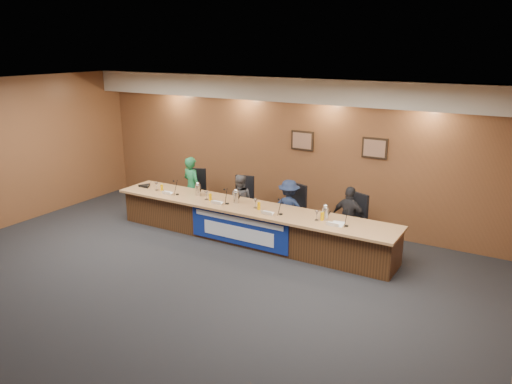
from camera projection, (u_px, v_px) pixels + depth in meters
floor at (174, 288)px, 8.22m from camera, size 10.00×10.00×0.00m
ceiling at (164, 91)px, 7.30m from camera, size 10.00×8.00×0.04m
wall_back at (286, 150)px, 11.06m from camera, size 10.00×0.04×3.20m
soffit at (282, 89)px, 10.47m from camera, size 10.00×0.50×0.50m
dais_body at (249, 224)px, 10.10m from camera, size 6.00×0.80×0.70m
dais_top at (248, 207)px, 9.95m from camera, size 6.10×0.95×0.05m
banner at (238, 229)px, 9.75m from camera, size 2.20×0.02×0.65m
banner_text_upper at (238, 220)px, 9.68m from camera, size 2.00×0.01×0.10m
banner_text_lower at (238, 233)px, 9.76m from camera, size 1.60×0.01×0.28m
wall_photo_left at (302, 141)px, 10.77m from camera, size 0.52×0.04×0.42m
wall_photo_right at (375, 148)px, 9.99m from camera, size 0.52×0.04×0.42m
panelist_a at (192, 187)px, 11.41m from camera, size 0.58×0.45×1.42m
panelist_b at (240, 201)px, 10.82m from camera, size 0.70×0.63×1.17m
panelist_c at (289, 209)px, 10.23m from camera, size 0.87×0.61×1.22m
panelist_d at (349, 218)px, 9.59m from camera, size 0.78×0.40×1.27m
office_chair_a at (195, 195)px, 11.56m from camera, size 0.62×0.62×0.08m
office_chair_b at (242, 204)px, 10.93m from camera, size 0.59×0.59×0.08m
office_chair_c at (291, 213)px, 10.35m from camera, size 0.61×0.61×0.08m
office_chair_d at (351, 224)px, 9.72m from camera, size 0.63×0.63×0.08m
nameplate_a at (166, 193)px, 10.69m from camera, size 0.24×0.08×0.10m
microphone_a at (177, 194)px, 10.69m from camera, size 0.07×0.07×0.02m
juice_glass_a at (162, 188)px, 10.92m from camera, size 0.06×0.06×0.15m
water_glass_a at (157, 186)px, 10.98m from camera, size 0.08×0.08×0.18m
nameplate_b at (216, 202)px, 10.04m from camera, size 0.24×0.08×0.10m
microphone_b at (227, 204)px, 10.07m from camera, size 0.07×0.07×0.02m
juice_glass_b at (210, 197)px, 10.26m from camera, size 0.06×0.06×0.15m
water_glass_b at (206, 195)px, 10.33m from camera, size 0.08×0.08×0.18m
nameplate_c at (267, 213)px, 9.42m from camera, size 0.24×0.08×0.10m
microphone_c at (281, 214)px, 9.45m from camera, size 0.07×0.07×0.02m
juice_glass_c at (259, 206)px, 9.71m from camera, size 0.06×0.06×0.15m
water_glass_c at (255, 203)px, 9.82m from camera, size 0.08×0.08×0.18m
nameplate_d at (332, 224)px, 8.83m from camera, size 0.24×0.08×0.10m
microphone_d at (346, 226)px, 8.84m from camera, size 0.07×0.07×0.02m
juice_glass_d at (322, 217)px, 9.12m from camera, size 0.06×0.06×0.15m
water_glass_d at (317, 216)px, 9.12m from camera, size 0.08×0.08×0.18m
carafe_left at (198, 190)px, 10.63m from camera, size 0.12×0.12×0.23m
carafe_mid at (236, 197)px, 10.13m from camera, size 0.12×0.12×0.23m
carafe_right at (326, 213)px, 9.16m from camera, size 0.12×0.12×0.23m
speakerphone at (145, 186)px, 11.27m from camera, size 0.32×0.32×0.05m
paper_stack at (338, 224)px, 8.95m from camera, size 0.26×0.33×0.01m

